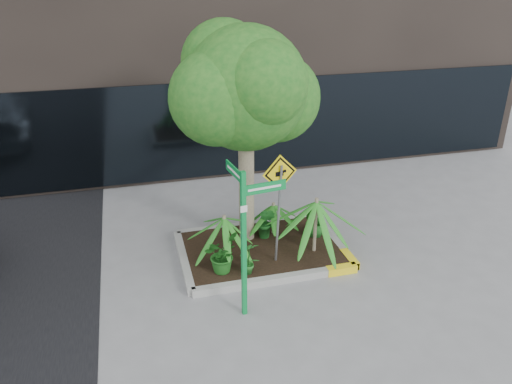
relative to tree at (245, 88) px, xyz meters
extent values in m
plane|color=gray|center=(-0.01, -0.80, -3.33)|extent=(80.00, 80.00, 0.00)
cube|color=#9E9E99|center=(0.19, 0.60, -3.25)|extent=(3.20, 0.15, 0.15)
cube|color=#9E9E99|center=(0.19, -1.60, -3.25)|extent=(3.20, 0.15, 0.15)
cube|color=#9E9E99|center=(-1.41, -0.50, -3.25)|extent=(0.15, 2.20, 0.15)
cube|color=#9E9E99|center=(1.79, -0.50, -3.25)|extent=(0.15, 2.20, 0.15)
cube|color=yellow|center=(1.49, -1.60, -3.25)|extent=(0.60, 0.17, 0.15)
cube|color=black|center=(0.19, -0.50, -3.21)|extent=(3.05, 2.05, 0.06)
cylinder|color=tan|center=(0.00, -0.02, -1.86)|extent=(0.31, 0.31, 2.94)
cylinder|color=tan|center=(0.10, -0.02, -0.78)|extent=(0.56, 0.16, 0.95)
sphere|color=#195A1A|center=(0.00, -0.02, 0.00)|extent=(2.35, 2.35, 2.35)
sphere|color=#195A1A|center=(0.69, 0.28, -0.29)|extent=(1.76, 1.76, 1.76)
sphere|color=#195A1A|center=(-0.59, -0.21, -0.09)|extent=(1.76, 1.76, 1.76)
sphere|color=#195A1A|center=(0.20, -0.60, 0.20)|extent=(1.57, 1.57, 1.57)
sphere|color=#195A1A|center=(-0.29, 0.47, 0.40)|extent=(1.67, 1.67, 1.67)
cylinder|color=tan|center=(1.18, -0.90, -2.59)|extent=(0.07, 0.07, 1.17)
cylinder|color=tan|center=(-0.59, -0.59, -2.74)|extent=(0.07, 0.07, 0.88)
cylinder|color=tan|center=(0.59, 0.02, -2.82)|extent=(0.07, 0.07, 0.72)
imported|color=#1B5B1A|center=(-0.77, -1.13, -2.81)|extent=(0.87, 0.87, 0.72)
imported|color=#1D631F|center=(1.43, -0.31, -2.81)|extent=(0.57, 0.57, 0.73)
imported|color=#1F6620|center=(-0.29, -1.35, -2.84)|extent=(0.38, 0.38, 0.68)
imported|color=#1B5E1F|center=(0.39, -0.14, -2.82)|extent=(0.55, 0.55, 0.71)
cube|color=#0D943E|center=(-0.61, -2.30, -2.02)|extent=(0.08, 0.08, 2.62)
cube|color=#0D943E|center=(-0.26, -2.25, -1.03)|extent=(0.73, 0.13, 0.17)
cube|color=#0D943E|center=(-0.66, -1.95, -0.85)|extent=(0.13, 0.73, 0.17)
cube|color=white|center=(-0.26, -2.26, -1.03)|extent=(0.56, 0.08, 0.04)
cube|color=white|center=(-0.67, -1.95, -0.85)|extent=(0.08, 0.56, 0.04)
cube|color=white|center=(-0.61, -2.34, -1.31)|extent=(0.11, 0.02, 0.11)
cylinder|color=slate|center=(0.34, -1.13, -2.15)|extent=(0.08, 0.21, 2.05)
cube|color=yellow|center=(0.34, -1.15, -1.29)|extent=(0.68, 0.14, 0.69)
cube|color=black|center=(0.34, -1.16, -1.29)|extent=(0.60, 0.11, 0.61)
cube|color=yellow|center=(0.34, -1.17, -1.29)|extent=(0.51, 0.09, 0.52)
cube|color=black|center=(0.33, -1.17, -1.30)|extent=(0.16, 0.03, 0.09)
camera|label=1|loc=(-2.20, -9.01, 2.11)|focal=35.00mm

